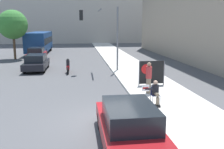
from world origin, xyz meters
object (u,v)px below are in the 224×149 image
object	(u,v)px
jogger_on_sidewalk	(149,77)
motorcycle_on_road	(68,67)
traffic_light_pole	(104,28)
car_on_road_midblock	(37,54)
city_bus_on_road	(40,41)
street_tree_midblock	(13,25)
seated_protester	(155,92)
car_on_road_nearest	(36,62)
parked_car_curbside	(129,125)
protest_banner	(151,72)

from	to	relation	value
jogger_on_sidewalk	motorcycle_on_road	size ratio (longest dim) A/B	0.82
traffic_light_pole	car_on_road_midblock	world-z (taller)	traffic_light_pole
city_bus_on_road	motorcycle_on_road	size ratio (longest dim) A/B	4.55
city_bus_on_road	street_tree_midblock	distance (m)	7.01
seated_protester	traffic_light_pole	size ratio (longest dim) A/B	0.22
city_bus_on_road	street_tree_midblock	size ratio (longest dim) A/B	1.75
car_on_road_nearest	car_on_road_midblock	world-z (taller)	car_on_road_midblock
street_tree_midblock	city_bus_on_road	bearing A→B (deg)	72.50
parked_car_curbside	car_on_road_midblock	xyz separation A→B (m)	(-6.53, 22.30, -0.02)
jogger_on_sidewalk	car_on_road_nearest	bearing A→B (deg)	-14.75
protest_banner	motorcycle_on_road	xyz separation A→B (m)	(-5.63, 5.78, -0.45)
car_on_road_nearest	car_on_road_midblock	bearing A→B (deg)	98.71
car_on_road_midblock	street_tree_midblock	bearing A→B (deg)	162.94
traffic_light_pole	parked_car_curbside	bearing A→B (deg)	-92.23
city_bus_on_road	seated_protester	bearing A→B (deg)	-70.07
protest_banner	street_tree_midblock	world-z (taller)	street_tree_midblock
motorcycle_on_road	street_tree_midblock	world-z (taller)	street_tree_midblock
traffic_light_pole	parked_car_curbside	distance (m)	14.07
car_on_road_nearest	motorcycle_on_road	bearing A→B (deg)	-28.86
street_tree_midblock	protest_banner	bearing A→B (deg)	-51.33
seated_protester	city_bus_on_road	size ratio (longest dim) A/B	0.12
seated_protester	jogger_on_sidewalk	xyz separation A→B (m)	(0.25, 2.11, 0.28)
protest_banner	city_bus_on_road	distance (m)	23.93
jogger_on_sidewalk	street_tree_midblock	xyz separation A→B (m)	(-11.53, 17.19, 2.99)
seated_protester	car_on_road_nearest	bearing A→B (deg)	132.34
traffic_light_pole	motorcycle_on_road	xyz separation A→B (m)	(-3.09, -0.14, -3.28)
motorcycle_on_road	city_bus_on_road	bearing A→B (deg)	106.28
seated_protester	car_on_road_midblock	world-z (taller)	car_on_road_midblock
traffic_light_pole	city_bus_on_road	world-z (taller)	traffic_light_pole
seated_protester	street_tree_midblock	world-z (taller)	street_tree_midblock
city_bus_on_road	street_tree_midblock	world-z (taller)	street_tree_midblock
seated_protester	car_on_road_nearest	distance (m)	13.65
car_on_road_midblock	street_tree_midblock	xyz separation A→B (m)	(-2.64, 0.81, 3.33)
car_on_road_nearest	motorcycle_on_road	world-z (taller)	car_on_road_nearest
parked_car_curbside	car_on_road_midblock	size ratio (longest dim) A/B	1.04
car_on_road_midblock	street_tree_midblock	size ratio (longest dim) A/B	0.77
protest_banner	traffic_light_pole	xyz separation A→B (m)	(-2.54, 5.91, 2.83)
jogger_on_sidewalk	parked_car_curbside	size ratio (longest dim) A/B	0.39
protest_banner	parked_car_curbside	size ratio (longest dim) A/B	0.38
protest_banner	car_on_road_midblock	bearing A→B (deg)	123.54
car_on_road_nearest	motorcycle_on_road	xyz separation A→B (m)	(2.88, -1.59, -0.19)
seated_protester	motorcycle_on_road	distance (m)	10.84
traffic_light_pole	motorcycle_on_road	bearing A→B (deg)	-177.50
traffic_light_pole	city_bus_on_road	xyz separation A→B (m)	(-7.72, 15.69, -2.08)
parked_car_curbside	street_tree_midblock	distance (m)	25.08
seated_protester	jogger_on_sidewalk	world-z (taller)	jogger_on_sidewalk
car_on_road_midblock	city_bus_on_road	xyz separation A→B (m)	(-0.65, 7.12, 1.01)
protest_banner	seated_protester	bearing A→B (deg)	-103.59
car_on_road_nearest	car_on_road_midblock	size ratio (longest dim) A/B	1.02
car_on_road_nearest	traffic_light_pole	bearing A→B (deg)	-13.66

